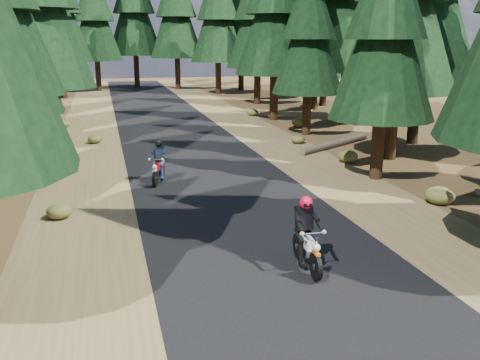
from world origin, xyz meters
The scene contains 8 objects.
ground centered at (0.00, 0.00, 0.00)m, with size 120.00×120.00×0.00m, color #453418.
road centered at (0.00, 5.00, 0.01)m, with size 6.00×100.00×0.01m, color black.
shoulder_l centered at (-4.60, 5.00, 0.00)m, with size 3.20×100.00×0.01m, color brown.
shoulder_r centered at (4.60, 5.00, 0.00)m, with size 3.20×100.00×0.01m, color brown.
log_near centered at (7.12, 10.48, 0.16)m, with size 0.32×0.32×5.51m, color #4C4233.
understory_shrubs centered at (0.95, 10.73, 0.27)m, with size 15.38×28.47×0.63m.
rider_lead centered at (0.52, -2.57, 0.57)m, with size 0.65×1.91×1.68m.
rider_follow centered at (-1.94, 5.89, 0.53)m, with size 1.07×1.86×1.59m.
Camera 1 is at (-3.76, -13.15, 5.12)m, focal length 40.00 mm.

